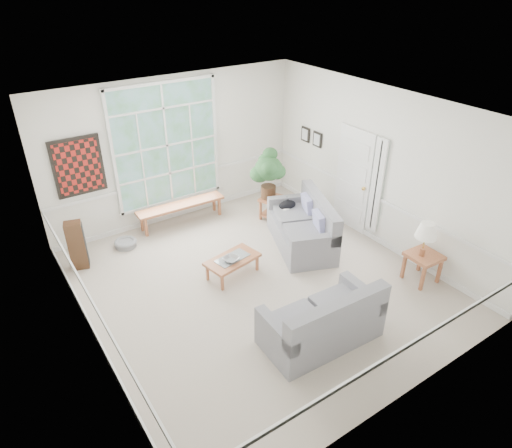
{
  "coord_description": "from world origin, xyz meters",
  "views": [
    {
      "loc": [
        -3.56,
        -5.25,
        4.83
      ],
      "look_at": [
        0.1,
        0.2,
        1.05
      ],
      "focal_mm": 32.0,
      "sensor_mm": 36.0,
      "label": 1
    }
  ],
  "objects_px": {
    "end_table": "(273,208)",
    "loveseat_front": "(321,314)",
    "side_table": "(422,267)",
    "loveseat_right": "(301,223)",
    "coffee_table": "(233,267)"
  },
  "relations": [
    {
      "from": "loveseat_right",
      "to": "loveseat_front",
      "type": "bearing_deg",
      "value": -101.11
    },
    {
      "from": "coffee_table",
      "to": "end_table",
      "type": "relative_size",
      "value": 1.93
    },
    {
      "from": "end_table",
      "to": "side_table",
      "type": "height_order",
      "value": "side_table"
    },
    {
      "from": "loveseat_right",
      "to": "side_table",
      "type": "distance_m",
      "value": 2.3
    },
    {
      "from": "loveseat_right",
      "to": "loveseat_front",
      "type": "xyz_separation_m",
      "value": [
        -1.39,
        -2.18,
        -0.02
      ]
    },
    {
      "from": "loveseat_front",
      "to": "loveseat_right",
      "type": "bearing_deg",
      "value": 60.0
    },
    {
      "from": "coffee_table",
      "to": "end_table",
      "type": "distance_m",
      "value": 2.22
    },
    {
      "from": "coffee_table",
      "to": "side_table",
      "type": "distance_m",
      "value": 3.28
    },
    {
      "from": "loveseat_front",
      "to": "coffee_table",
      "type": "distance_m",
      "value": 2.1
    },
    {
      "from": "end_table",
      "to": "loveseat_right",
      "type": "bearing_deg",
      "value": -98.75
    },
    {
      "from": "loveseat_front",
      "to": "end_table",
      "type": "distance_m",
      "value": 3.71
    },
    {
      "from": "coffee_table",
      "to": "side_table",
      "type": "bearing_deg",
      "value": -47.02
    },
    {
      "from": "loveseat_front",
      "to": "side_table",
      "type": "relative_size",
      "value": 3.22
    },
    {
      "from": "end_table",
      "to": "loveseat_front",
      "type": "bearing_deg",
      "value": -115.08
    },
    {
      "from": "loveseat_front",
      "to": "end_table",
      "type": "xyz_separation_m",
      "value": [
        1.57,
        3.35,
        -0.22
      ]
    }
  ]
}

